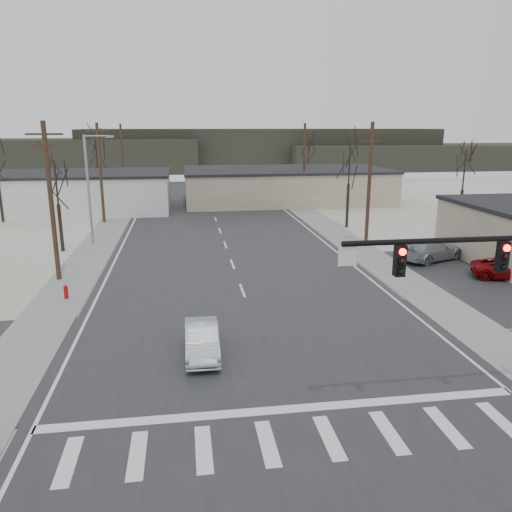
% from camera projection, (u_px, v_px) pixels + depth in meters
% --- Properties ---
extents(ground, '(140.00, 140.00, 0.00)m').
position_uv_depth(ground, '(263.00, 347.00, 22.49)').
color(ground, white).
rests_on(ground, ground).
extents(main_road, '(18.00, 110.00, 0.05)m').
position_uv_depth(main_road, '(231.00, 261.00, 36.84)').
color(main_road, '#252528').
rests_on(main_road, ground).
extents(cross_road, '(90.00, 10.00, 0.04)m').
position_uv_depth(cross_road, '(263.00, 347.00, 22.48)').
color(cross_road, '#252528').
rests_on(cross_road, ground).
extents(sidewalk_left, '(3.00, 90.00, 0.06)m').
position_uv_depth(sidewalk_left, '(94.00, 250.00, 40.13)').
color(sidewalk_left, gray).
rests_on(sidewalk_left, ground).
extents(sidewalk_right, '(3.00, 90.00, 0.06)m').
position_uv_depth(sidewalk_right, '(347.00, 241.00, 43.11)').
color(sidewalk_right, gray).
rests_on(sidewalk_right, ground).
extents(fire_hydrant, '(0.24, 0.24, 0.87)m').
position_uv_depth(fire_hydrant, '(66.00, 292.00, 28.60)').
color(fire_hydrant, '#A50C0C').
rests_on(fire_hydrant, ground).
extents(building_left_far, '(22.30, 12.30, 4.50)m').
position_uv_depth(building_left_far, '(73.00, 192.00, 57.96)').
color(building_left_far, silver).
rests_on(building_left_far, ground).
extents(building_right_far, '(26.30, 14.30, 4.30)m').
position_uv_depth(building_right_far, '(285.00, 185.00, 65.46)').
color(building_right_far, '#B8AD8D').
rests_on(building_right_far, ground).
extents(upole_left_b, '(2.20, 0.30, 10.00)m').
position_uv_depth(upole_left_b, '(51.00, 200.00, 31.04)').
color(upole_left_b, '#482F21').
rests_on(upole_left_b, ground).
extents(upole_left_c, '(2.20, 0.30, 10.00)m').
position_uv_depth(upole_left_c, '(100.00, 172.00, 50.18)').
color(upole_left_c, '#482F21').
rests_on(upole_left_c, ground).
extents(upole_left_d, '(2.20, 0.30, 10.00)m').
position_uv_depth(upole_left_d, '(123.00, 159.00, 69.32)').
color(upole_left_d, '#482F21').
rests_on(upole_left_d, ground).
extents(upole_right_a, '(2.20, 0.30, 10.00)m').
position_uv_depth(upole_right_a, '(369.00, 183.00, 40.01)').
color(upole_right_a, '#482F21').
rests_on(upole_right_a, ground).
extents(upole_right_b, '(2.20, 0.30, 10.00)m').
position_uv_depth(upole_right_b, '(304.00, 163.00, 61.07)').
color(upole_right_b, '#482F21').
rests_on(upole_right_b, ground).
extents(streetlight_main, '(2.40, 0.25, 9.00)m').
position_uv_depth(streetlight_main, '(91.00, 184.00, 40.74)').
color(streetlight_main, gray).
rests_on(streetlight_main, ground).
extents(tree_left_near, '(3.30, 3.30, 7.35)m').
position_uv_depth(tree_left_near, '(56.00, 185.00, 38.48)').
color(tree_left_near, black).
rests_on(tree_left_near, ground).
extents(tree_right_mid, '(3.74, 3.74, 8.33)m').
position_uv_depth(tree_right_mid, '(349.00, 166.00, 47.63)').
color(tree_right_mid, black).
rests_on(tree_right_mid, ground).
extents(tree_left_far, '(3.96, 3.96, 8.82)m').
position_uv_depth(tree_left_far, '(96.00, 154.00, 62.96)').
color(tree_left_far, black).
rests_on(tree_left_far, ground).
extents(tree_right_far, '(3.52, 3.52, 7.84)m').
position_uv_depth(tree_right_far, '(308.00, 155.00, 72.95)').
color(tree_right_far, black).
rests_on(tree_right_far, ground).
extents(tree_lot, '(3.52, 3.52, 7.84)m').
position_uv_depth(tree_lot, '(464.00, 172.00, 45.22)').
color(tree_lot, black).
rests_on(tree_lot, ground).
extents(hill_left, '(70.00, 18.00, 7.00)m').
position_uv_depth(hill_left, '(30.00, 156.00, 104.75)').
color(hill_left, '#333026').
rests_on(hill_left, ground).
extents(hill_center, '(80.00, 18.00, 9.00)m').
position_uv_depth(hill_center, '(261.00, 149.00, 115.34)').
color(hill_center, '#333026').
rests_on(hill_center, ground).
extents(hill_right, '(60.00, 18.00, 5.50)m').
position_uv_depth(hill_right, '(415.00, 157.00, 114.96)').
color(hill_right, '#333026').
rests_on(hill_right, ground).
extents(sedan_crossing, '(1.45, 4.09, 1.34)m').
position_uv_depth(sedan_crossing, '(202.00, 340.00, 21.58)').
color(sedan_crossing, '#ABB1B6').
rests_on(sedan_crossing, main_road).
extents(car_far_a, '(4.06, 6.24, 1.68)m').
position_uv_depth(car_far_a, '(257.00, 195.00, 65.06)').
color(car_far_a, black).
rests_on(car_far_a, main_road).
extents(car_far_b, '(1.95, 4.62, 1.56)m').
position_uv_depth(car_far_b, '(159.00, 184.00, 78.82)').
color(car_far_b, black).
rests_on(car_far_b, main_road).
extents(car_parked_red, '(5.02, 3.55, 1.27)m').
position_uv_depth(car_parked_red, '(509.00, 269.00, 32.38)').
color(car_parked_red, maroon).
rests_on(car_parked_red, parking_lot).
extents(car_parked_silver, '(5.73, 4.08, 1.54)m').
position_uv_depth(car_parked_silver, '(431.00, 250.00, 36.79)').
color(car_parked_silver, gray).
rests_on(car_parked_silver, parking_lot).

